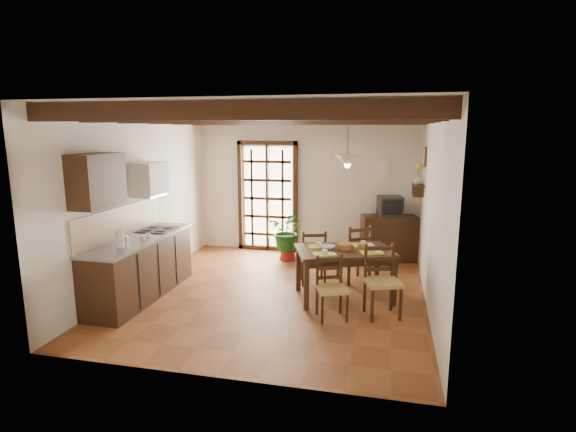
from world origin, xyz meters
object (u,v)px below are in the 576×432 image
(chair_near_left, at_px, (331,300))
(chair_far_right, at_px, (354,264))
(pendant_lamp, at_px, (347,159))
(kitchen_counter, at_px, (141,266))
(chair_near_right, at_px, (382,294))
(potted_plant, at_px, (288,231))
(dining_table, at_px, (344,256))
(crt_tv, at_px, (390,206))
(chair_far_left, at_px, (313,266))
(sideboard, at_px, (388,238))

(chair_near_left, xyz_separation_m, chair_far_right, (0.17, 1.58, 0.04))
(pendant_lamp, bearing_deg, chair_near_left, -95.40)
(kitchen_counter, relative_size, chair_near_right, 2.32)
(potted_plant, bearing_deg, kitchen_counter, -125.47)
(dining_table, distance_m, pendant_lamp, 1.42)
(kitchen_counter, xyz_separation_m, crt_tv, (3.64, 2.82, 0.60))
(pendant_lamp, bearing_deg, chair_far_right, 82.74)
(kitchen_counter, height_order, chair_far_left, kitchen_counter)
(potted_plant, bearing_deg, chair_far_right, -36.30)
(chair_far_left, xyz_separation_m, sideboard, (1.20, 1.65, 0.16))
(crt_tv, distance_m, potted_plant, 2.02)
(pendant_lamp, bearing_deg, sideboard, 73.20)
(kitchen_counter, relative_size, chair_far_left, 2.48)
(crt_tv, height_order, pendant_lamp, pendant_lamp)
(chair_near_right, bearing_deg, sideboard, 69.27)
(kitchen_counter, xyz_separation_m, sideboard, (3.64, 2.83, -0.03))
(dining_table, relative_size, chair_far_right, 1.64)
(potted_plant, bearing_deg, chair_near_left, -65.17)
(kitchen_counter, distance_m, pendant_lamp, 3.48)
(chair_near_left, distance_m, sideboard, 3.08)
(pendant_lamp, bearing_deg, chair_near_right, -48.71)
(chair_near_left, distance_m, pendant_lamp, 2.02)
(chair_far_right, distance_m, sideboard, 1.52)
(dining_table, xyz_separation_m, chair_near_right, (0.57, -0.55, -0.36))
(dining_table, relative_size, sideboard, 1.56)
(chair_near_left, height_order, crt_tv, crt_tv)
(dining_table, distance_m, potted_plant, 2.20)
(chair_far_right, distance_m, pendant_lamp, 1.90)
(chair_near_right, distance_m, chair_far_left, 1.59)
(potted_plant, relative_size, pendant_lamp, 2.41)
(dining_table, bearing_deg, chair_far_left, 116.09)
(chair_near_left, bearing_deg, chair_near_right, -1.87)
(kitchen_counter, bearing_deg, chair_near_right, 1.23)
(kitchen_counter, xyz_separation_m, chair_near_left, (2.92, -0.16, -0.21))
(chair_far_right, bearing_deg, sideboard, -146.08)
(chair_near_left, bearing_deg, dining_table, 61.92)
(kitchen_counter, relative_size, chair_near_left, 2.68)
(kitchen_counter, height_order, potted_plant, potted_plant)
(chair_far_left, height_order, pendant_lamp, pendant_lamp)
(chair_near_right, height_order, chair_far_left, chair_near_right)
(dining_table, distance_m, chair_far_left, 0.88)
(chair_far_left, bearing_deg, chair_far_right, -177.61)
(chair_near_right, bearing_deg, potted_plant, 108.87)
(pendant_lamp, bearing_deg, crt_tv, 73.16)
(chair_far_right, xyz_separation_m, potted_plant, (-1.37, 1.00, 0.26))
(chair_far_right, height_order, crt_tv, crt_tv)
(potted_plant, bearing_deg, dining_table, -54.50)
(chair_near_right, distance_m, chair_far_right, 1.42)
(chair_near_left, distance_m, chair_far_right, 1.59)
(chair_far_right, height_order, pendant_lamp, pendant_lamp)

